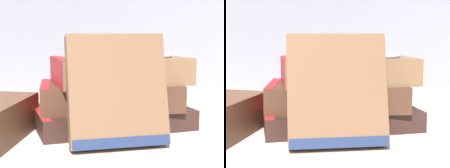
{
  "view_description": "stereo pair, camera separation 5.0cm",
  "coord_description": "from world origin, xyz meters",
  "views": [
    {
      "loc": [
        -0.09,
        -0.49,
        0.13
      ],
      "look_at": [
        0.03,
        0.01,
        0.07
      ],
      "focal_mm": 60.0,
      "sensor_mm": 36.0,
      "label": 1
    },
    {
      "loc": [
        -0.04,
        -0.49,
        0.13
      ],
      "look_at": [
        0.03,
        0.01,
        0.07
      ],
      "focal_mm": 60.0,
      "sensor_mm": 36.0,
      "label": 2
    }
  ],
  "objects": [
    {
      "name": "book_flat_top",
      "position": [
        0.03,
        0.02,
        0.08
      ],
      "size": [
        0.19,
        0.13,
        0.04
      ],
      "rotation": [
        0.0,
        0.0,
        0.07
      ],
      "color": "brown",
      "rests_on": "book_flat_middle"
    },
    {
      "name": "book_flat_middle",
      "position": [
        0.02,
        0.03,
        0.05
      ],
      "size": [
        0.2,
        0.13,
        0.04
      ],
      "rotation": [
        0.0,
        0.0,
        -0.08
      ],
      "color": "#4C2D1E",
      "rests_on": "book_flat_bottom"
    },
    {
      "name": "pocket_watch",
      "position": [
        0.09,
        0.02,
        0.1
      ],
      "size": [
        0.06,
        0.06,
        0.01
      ],
      "color": "silver",
      "rests_on": "book_flat_top"
    },
    {
      "name": "ground_plane",
      "position": [
        0.0,
        0.0,
        0.0
      ],
      "size": [
        3.0,
        3.0,
        0.0
      ],
      "primitive_type": "plane",
      "color": "silver"
    },
    {
      "name": "book_leaning_front",
      "position": [
        0.01,
        -0.06,
        0.06
      ],
      "size": [
        0.12,
        0.06,
        0.13
      ],
      "rotation": [
        -0.26,
        0.0,
        0.0
      ],
      "color": "brown",
      "rests_on": "ground_plane"
    },
    {
      "name": "book_flat_bottom",
      "position": [
        0.02,
        0.03,
        0.01
      ],
      "size": [
        0.23,
        0.14,
        0.03
      ],
      "rotation": [
        0.0,
        0.0,
        0.09
      ],
      "color": "#331E19",
      "rests_on": "ground_plane"
    }
  ]
}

